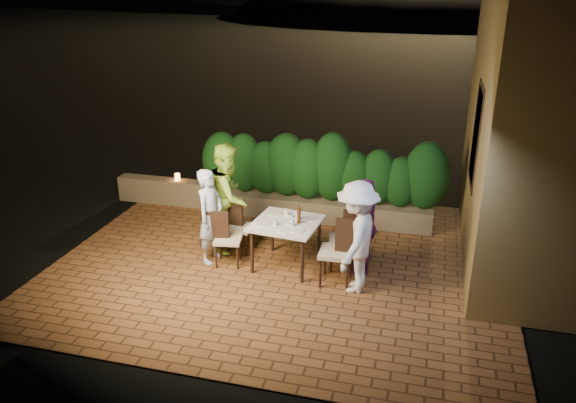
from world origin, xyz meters
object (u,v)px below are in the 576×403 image
(beer_bottle, at_px, (299,214))
(dining_table, at_px, (286,244))
(chair_left_front, at_px, (228,238))
(diner_blue, at_px, (210,216))
(chair_right_back, at_px, (344,239))
(chair_left_back, at_px, (242,226))
(chair_right_front, at_px, (336,251))
(diner_purple, at_px, (365,226))
(bowl, at_px, (291,214))
(diner_green, at_px, (229,197))
(parapet_lamp, at_px, (177,177))
(diner_white, at_px, (357,237))

(beer_bottle, bearing_deg, dining_table, -175.61)
(chair_left_front, distance_m, diner_blue, 0.44)
(chair_left_front, xyz_separation_m, chair_right_back, (1.76, 0.35, 0.04))
(chair_left_front, height_order, chair_right_back, chair_right_back)
(chair_left_back, relative_size, chair_right_front, 0.83)
(diner_purple, bearing_deg, chair_left_front, -88.23)
(bowl, distance_m, diner_green, 1.11)
(chair_left_front, bearing_deg, chair_right_front, -15.14)
(dining_table, height_order, chair_left_back, chair_left_back)
(diner_blue, height_order, parapet_lamp, diner_blue)
(beer_bottle, relative_size, chair_left_front, 0.34)
(parapet_lamp, bearing_deg, diner_purple, -24.53)
(bowl, height_order, diner_green, diner_green)
(bowl, bearing_deg, diner_white, -31.19)
(parapet_lamp, bearing_deg, dining_table, -35.47)
(dining_table, bearing_deg, beer_bottle, 4.39)
(beer_bottle, distance_m, parapet_lamp, 3.55)
(bowl, xyz_separation_m, chair_right_back, (0.86, -0.07, -0.29))
(diner_white, bearing_deg, chair_right_back, -148.81)
(diner_blue, xyz_separation_m, diner_purple, (2.38, 0.28, -0.01))
(beer_bottle, xyz_separation_m, bowl, (-0.19, 0.25, -0.13))
(diner_green, bearing_deg, diner_purple, -102.13)
(chair_left_front, height_order, diner_green, diner_green)
(chair_right_back, bearing_deg, diner_purple, 165.22)
(chair_right_back, height_order, parapet_lamp, chair_right_back)
(diner_white, bearing_deg, parapet_lamp, -114.52)
(dining_table, bearing_deg, bowl, 90.00)
(chair_right_back, relative_size, diner_purple, 0.64)
(bowl, distance_m, parapet_lamp, 3.24)
(dining_table, relative_size, chair_right_back, 1.01)
(beer_bottle, height_order, diner_white, diner_white)
(beer_bottle, distance_m, bowl, 0.34)
(bowl, distance_m, chair_left_back, 0.92)
(chair_left_front, height_order, diner_purple, diner_purple)
(beer_bottle, distance_m, diner_white, 1.05)
(beer_bottle, xyz_separation_m, chair_left_back, (-1.04, 0.33, -0.47))
(chair_left_back, bearing_deg, diner_green, 170.41)
(diner_purple, bearing_deg, diner_blue, -90.55)
(chair_right_back, xyz_separation_m, diner_blue, (-2.07, -0.30, 0.28))
(chair_right_back, xyz_separation_m, diner_green, (-1.95, 0.23, 0.42))
(chair_right_front, bearing_deg, diner_white, 157.89)
(diner_white, distance_m, diner_purple, 0.60)
(beer_bottle, height_order, chair_left_front, beer_bottle)
(diner_blue, bearing_deg, diner_white, -87.07)
(dining_table, bearing_deg, parapet_lamp, 144.53)
(chair_right_back, bearing_deg, beer_bottle, 3.95)
(dining_table, relative_size, chair_left_back, 1.13)
(bowl, xyz_separation_m, diner_purple, (1.18, -0.10, -0.02))
(chair_right_front, height_order, diner_white, diner_white)
(beer_bottle, relative_size, bowl, 1.60)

